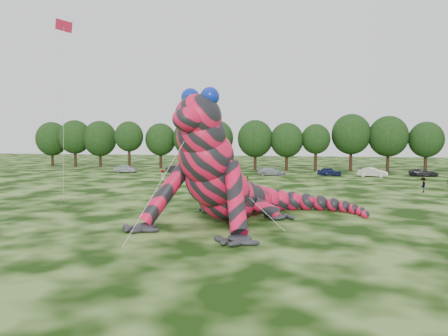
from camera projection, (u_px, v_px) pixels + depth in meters
name	position (u px, v px, depth m)	size (l,w,h in m)	color
ground	(287.00, 247.00, 24.84)	(240.00, 240.00, 0.00)	#16330A
inflatable_gecko	(232.00, 157.00, 32.98)	(16.11, 19.13, 9.57)	#EE123F
flying_kite	(64.00, 40.00, 37.08)	(3.60, 3.93, 16.53)	red
tree_0	(52.00, 144.00, 93.85)	(6.91, 6.22, 9.51)	black
tree_1	(75.00, 144.00, 91.36)	(6.74, 6.07, 9.81)	black
tree_2	(100.00, 144.00, 90.92)	(7.04, 6.34, 9.64)	black
tree_3	(129.00, 145.00, 87.72)	(5.81, 5.23, 9.44)	black
tree_4	(161.00, 146.00, 88.04)	(6.22, 5.60, 9.06)	black
tree_5	(191.00, 144.00, 86.36)	(7.16, 6.44, 9.80)	black
tree_6	(216.00, 145.00, 83.48)	(6.52, 5.86, 9.49)	black
tree_7	(255.00, 145.00, 82.00)	(6.68, 6.01, 9.48)	black
tree_8	(287.00, 147.00, 80.95)	(6.14, 5.53, 8.94)	black
tree_9	(316.00, 148.00, 80.18)	(5.27, 4.74, 8.68)	black
tree_10	(351.00, 143.00, 79.97)	(7.09, 6.38, 10.50)	black
tree_11	(388.00, 144.00, 78.25)	(7.01, 6.31, 10.07)	black
tree_12	(426.00, 147.00, 76.51)	(5.99, 5.39, 8.97)	black
car_0	(126.00, 169.00, 76.87)	(1.65, 4.09, 1.39)	silver
car_1	(177.00, 169.00, 76.89)	(1.36, 3.91, 1.29)	black
car_2	(224.00, 170.00, 73.76)	(2.22, 4.81, 1.34)	#7D0009
car_3	(272.00, 172.00, 71.05)	(1.85, 4.55, 1.32)	#9FA5A8
car_4	(329.00, 172.00, 70.90)	(1.55, 3.86, 1.31)	#151D4A
car_5	(373.00, 172.00, 68.57)	(1.58, 4.54, 1.50)	beige
car_6	(423.00, 172.00, 69.54)	(2.06, 4.48, 1.24)	#27282A
spectator_2	(423.00, 185.00, 49.40)	(1.10, 0.63, 1.70)	gray
spectator_4	(163.00, 176.00, 61.53)	(0.83, 0.54, 1.69)	gray
spectator_0	(247.00, 184.00, 50.16)	(0.63, 0.42, 1.74)	gray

